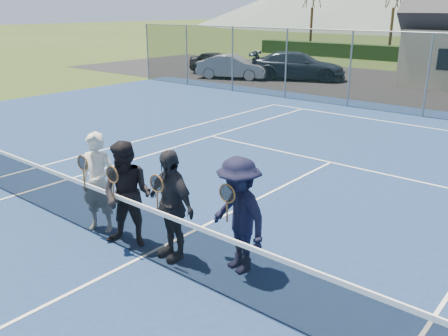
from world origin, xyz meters
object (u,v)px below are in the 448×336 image
(car_c, at_px, (298,66))
(tennis_net, at_px, (140,228))
(player_b, at_px, (127,195))
(player_a, at_px, (98,183))
(car_b, at_px, (233,67))
(player_c, at_px, (171,205))
(car_a, at_px, (218,64))
(player_d, at_px, (239,215))

(car_c, xyz_separation_m, tennis_net, (8.63, -18.86, -0.22))
(player_b, bearing_deg, player_a, 177.41)
(car_b, bearing_deg, player_c, -166.35)
(car_a, bearing_deg, player_d, -128.73)
(car_b, distance_m, player_d, 20.76)
(car_c, height_order, player_c, player_c)
(player_c, bearing_deg, player_d, 19.20)
(car_c, bearing_deg, car_a, 84.62)
(tennis_net, bearing_deg, player_c, 44.37)
(player_b, bearing_deg, player_d, 15.70)
(car_c, height_order, player_d, player_d)
(player_b, bearing_deg, player_c, 11.13)
(car_b, relative_size, tennis_net, 0.34)
(tennis_net, relative_size, player_a, 6.49)
(player_b, height_order, player_d, same)
(car_b, relative_size, car_c, 0.76)
(tennis_net, distance_m, player_c, 0.62)
(tennis_net, distance_m, player_a, 1.41)
(player_c, bearing_deg, player_b, -168.87)
(car_a, xyz_separation_m, player_d, (14.57, -16.62, 0.22))
(player_d, bearing_deg, player_a, -169.77)
(player_b, xyz_separation_m, player_c, (0.84, 0.17, 0.00))
(tennis_net, height_order, player_c, player_c)
(car_a, distance_m, player_c, 21.71)
(car_c, bearing_deg, player_d, -175.00)
(car_a, xyz_separation_m, player_a, (11.82, -17.12, 0.23))
(car_c, bearing_deg, player_b, 179.58)
(player_b, bearing_deg, car_c, 113.53)
(car_a, height_order, car_b, car_a)
(player_a, relative_size, player_d, 1.00)
(car_b, relative_size, player_d, 2.22)
(player_d, bearing_deg, player_b, -164.30)
(car_c, distance_m, player_d, 20.74)
(player_b, relative_size, player_c, 1.00)
(player_c, bearing_deg, tennis_net, -135.63)
(player_c, xyz_separation_m, player_d, (1.06, 0.37, -0.00))
(car_b, bearing_deg, player_b, -168.57)
(player_a, relative_size, player_b, 1.00)
(player_a, xyz_separation_m, player_b, (0.85, -0.04, -0.00))
(car_c, distance_m, player_a, 20.02)
(player_c, bearing_deg, car_c, 115.86)
(car_a, xyz_separation_m, player_c, (13.51, -16.99, 0.23))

